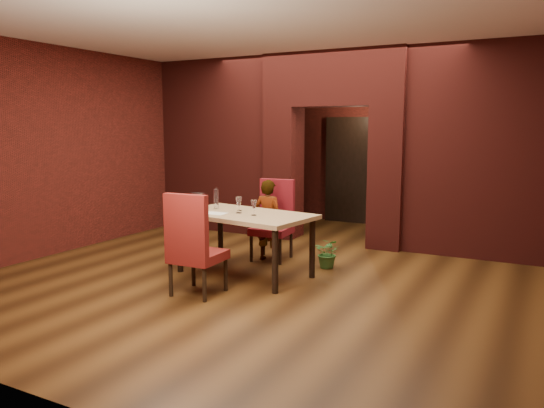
{
  "coord_description": "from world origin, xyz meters",
  "views": [
    {
      "loc": [
        3.28,
        -6.42,
        1.98
      ],
      "look_at": [
        -0.12,
        0.0,
        0.91
      ],
      "focal_mm": 35.0,
      "sensor_mm": 36.0,
      "label": 1
    }
  ],
  "objects_px": {
    "chair_far": "(271,220)",
    "water_bottle": "(216,198)",
    "dining_table": "(245,244)",
    "wine_glass_b": "(239,205)",
    "wine_glass_c": "(254,208)",
    "potted_plant": "(328,253)",
    "wine_glass_a": "(239,204)",
    "chair_near": "(198,243)",
    "person_seated": "(268,220)",
    "wine_bucket": "(198,201)"
  },
  "relations": [
    {
      "from": "potted_plant",
      "to": "wine_glass_b",
      "type": "bearing_deg",
      "value": -137.0
    },
    {
      "from": "chair_near",
      "to": "person_seated",
      "type": "height_order",
      "value": "chair_near"
    },
    {
      "from": "wine_bucket",
      "to": "potted_plant",
      "type": "xyz_separation_m",
      "value": [
        1.61,
        0.84,
        -0.73
      ]
    },
    {
      "from": "wine_glass_c",
      "to": "dining_table",
      "type": "bearing_deg",
      "value": 154.22
    },
    {
      "from": "person_seated",
      "to": "wine_glass_b",
      "type": "bearing_deg",
      "value": 91.93
    },
    {
      "from": "person_seated",
      "to": "potted_plant",
      "type": "height_order",
      "value": "person_seated"
    },
    {
      "from": "water_bottle",
      "to": "chair_far",
      "type": "bearing_deg",
      "value": 57.34
    },
    {
      "from": "dining_table",
      "to": "water_bottle",
      "type": "bearing_deg",
      "value": 174.01
    },
    {
      "from": "chair_far",
      "to": "wine_glass_a",
      "type": "bearing_deg",
      "value": -102.41
    },
    {
      "from": "chair_near",
      "to": "potted_plant",
      "type": "bearing_deg",
      "value": -119.56
    },
    {
      "from": "chair_near",
      "to": "wine_glass_c",
      "type": "distance_m",
      "value": 0.96
    },
    {
      "from": "water_bottle",
      "to": "potted_plant",
      "type": "distance_m",
      "value": 1.75
    },
    {
      "from": "dining_table",
      "to": "chair_near",
      "type": "height_order",
      "value": "chair_near"
    },
    {
      "from": "wine_glass_b",
      "to": "potted_plant",
      "type": "distance_m",
      "value": 1.47
    },
    {
      "from": "wine_glass_b",
      "to": "water_bottle",
      "type": "distance_m",
      "value": 0.51
    },
    {
      "from": "chair_far",
      "to": "water_bottle",
      "type": "distance_m",
      "value": 0.97
    },
    {
      "from": "person_seated",
      "to": "wine_glass_a",
      "type": "distance_m",
      "value": 0.77
    },
    {
      "from": "dining_table",
      "to": "chair_near",
      "type": "relative_size",
      "value": 1.46
    },
    {
      "from": "wine_glass_c",
      "to": "water_bottle",
      "type": "xyz_separation_m",
      "value": [
        -0.74,
        0.24,
        0.05
      ]
    },
    {
      "from": "dining_table",
      "to": "wine_glass_b",
      "type": "distance_m",
      "value": 0.53
    },
    {
      "from": "wine_glass_a",
      "to": "water_bottle",
      "type": "bearing_deg",
      "value": 179.08
    },
    {
      "from": "dining_table",
      "to": "wine_glass_c",
      "type": "bearing_deg",
      "value": -17.34
    },
    {
      "from": "wine_glass_c",
      "to": "wine_bucket",
      "type": "xyz_separation_m",
      "value": [
        -0.95,
        0.1,
        0.01
      ]
    },
    {
      "from": "wine_glass_c",
      "to": "water_bottle",
      "type": "height_order",
      "value": "water_bottle"
    },
    {
      "from": "person_seated",
      "to": "water_bottle",
      "type": "relative_size",
      "value": 4.14
    },
    {
      "from": "wine_glass_b",
      "to": "potted_plant",
      "type": "bearing_deg",
      "value": 43.0
    },
    {
      "from": "person_seated",
      "to": "wine_glass_a",
      "type": "relative_size",
      "value": 6.37
    },
    {
      "from": "wine_glass_b",
      "to": "wine_bucket",
      "type": "height_order",
      "value": "wine_bucket"
    },
    {
      "from": "wine_glass_b",
      "to": "wine_glass_c",
      "type": "distance_m",
      "value": 0.28
    },
    {
      "from": "chair_near",
      "to": "person_seated",
      "type": "distance_m",
      "value": 1.78
    },
    {
      "from": "person_seated",
      "to": "dining_table",
      "type": "bearing_deg",
      "value": 96.61
    },
    {
      "from": "wine_glass_c",
      "to": "potted_plant",
      "type": "height_order",
      "value": "wine_glass_c"
    },
    {
      "from": "wine_bucket",
      "to": "wine_glass_b",
      "type": "bearing_deg",
      "value": -2.78
    },
    {
      "from": "chair_far",
      "to": "wine_glass_c",
      "type": "distance_m",
      "value": 1.07
    },
    {
      "from": "person_seated",
      "to": "potted_plant",
      "type": "distance_m",
      "value": 1.03
    },
    {
      "from": "chair_far",
      "to": "person_seated",
      "type": "relative_size",
      "value": 0.98
    },
    {
      "from": "person_seated",
      "to": "wine_glass_c",
      "type": "relative_size",
      "value": 6.05
    },
    {
      "from": "wine_bucket",
      "to": "potted_plant",
      "type": "relative_size",
      "value": 0.52
    },
    {
      "from": "water_bottle",
      "to": "wine_glass_c",
      "type": "bearing_deg",
      "value": -17.68
    },
    {
      "from": "dining_table",
      "to": "water_bottle",
      "type": "distance_m",
      "value": 0.79
    },
    {
      "from": "dining_table",
      "to": "person_seated",
      "type": "height_order",
      "value": "person_seated"
    },
    {
      "from": "dining_table",
      "to": "wine_bucket",
      "type": "xyz_separation_m",
      "value": [
        -0.75,
        -0.0,
        0.53
      ]
    },
    {
      "from": "dining_table",
      "to": "wine_glass_b",
      "type": "bearing_deg",
      "value": -143.95
    },
    {
      "from": "chair_far",
      "to": "person_seated",
      "type": "bearing_deg",
      "value": -116.96
    },
    {
      "from": "chair_far",
      "to": "wine_glass_c",
      "type": "xyz_separation_m",
      "value": [
        0.27,
        -0.98,
        0.34
      ]
    },
    {
      "from": "dining_table",
      "to": "chair_near",
      "type": "bearing_deg",
      "value": -85.53
    },
    {
      "from": "wine_glass_a",
      "to": "wine_bucket",
      "type": "distance_m",
      "value": 0.6
    },
    {
      "from": "chair_far",
      "to": "potted_plant",
      "type": "relative_size",
      "value": 2.76
    },
    {
      "from": "wine_glass_c",
      "to": "chair_near",
      "type": "bearing_deg",
      "value": -107.32
    },
    {
      "from": "wine_glass_b",
      "to": "potted_plant",
      "type": "xyz_separation_m",
      "value": [
        0.93,
        0.87,
        -0.73
      ]
    }
  ]
}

